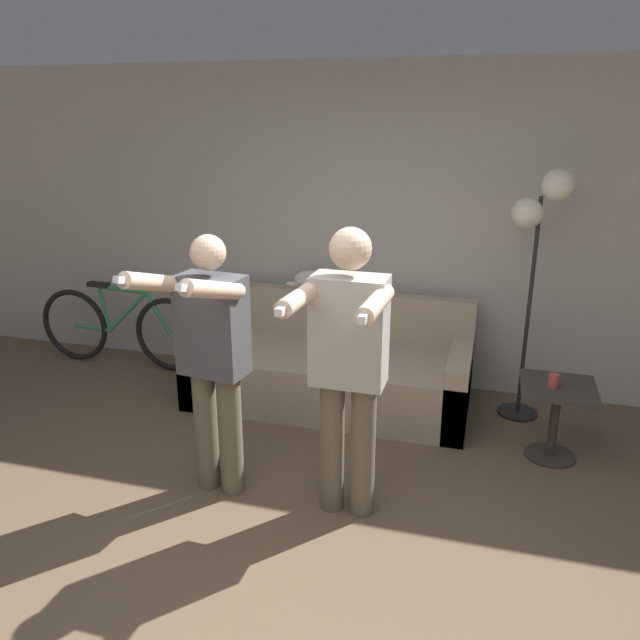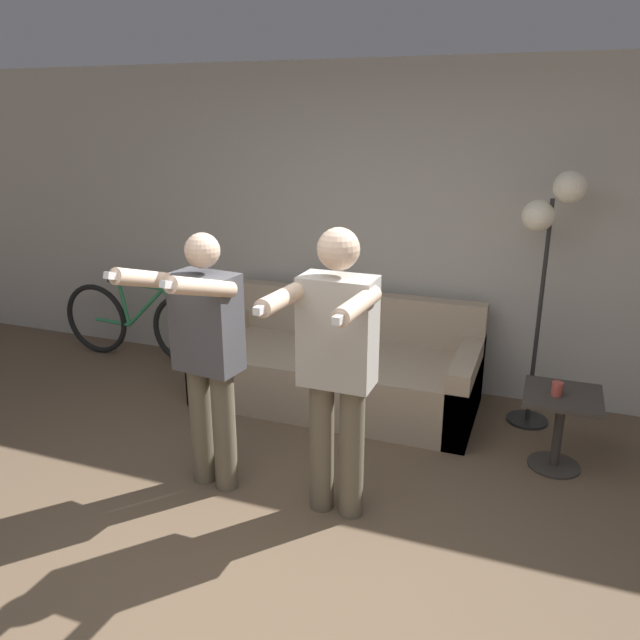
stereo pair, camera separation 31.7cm
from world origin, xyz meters
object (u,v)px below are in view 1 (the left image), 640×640
person_right (348,358)px  cup (553,381)px  couch (330,370)px  person_left (212,352)px  cat (314,279)px  floor_lamp (540,224)px  bicycle (121,328)px  side_table (556,406)px

person_right → cup: person_right is taller
couch → person_right: bearing=-71.6°
person_left → cup: 2.18m
cat → cup: 2.05m
floor_lamp → bicycle: (-3.47, 0.04, -1.11)m
couch → bicycle: size_ratio=1.30×
couch → bicycle: bearing=174.1°
cat → bicycle: size_ratio=0.26×
person_left → person_right: size_ratio=0.95×
person_right → side_table: size_ratio=3.18×
couch → side_table: 1.71m
side_table → bicycle: bicycle is taller
person_left → bicycle: bearing=143.6°
couch → cat: cat is taller
person_right → cup: 1.52m
cat → bicycle: cat is taller
couch → bicycle: couch is taller
cat → floor_lamp: floor_lamp is taller
cat → bicycle: (-1.78, -0.15, -0.55)m
person_right → cat: bearing=112.6°
couch → person_left: 1.57m
floor_lamp → cat: bearing=173.4°
person_left → side_table: size_ratio=3.03×
cup → person_left: bearing=-154.4°
side_table → bicycle: bearing=170.1°
floor_lamp → cup: (0.15, -0.64, -0.90)m
side_table → bicycle: size_ratio=0.31×
side_table → cup: cup is taller
bicycle → person_right: bearing=-32.9°
side_table → cup: (-0.04, -0.04, 0.19)m
person_right → cat: 1.90m
side_table → cup: 0.20m
couch → person_right: person_right is taller
cat → cup: cat is taller
cup → person_right: bearing=-140.9°
floor_lamp → side_table: bearing=-72.4°
person_left → side_table: 2.27m
person_right → cup: (1.14, 0.93, -0.39)m
cat → side_table: size_ratio=0.82×
couch → cup: 1.70m
cat → cup: (1.85, -0.83, -0.34)m
bicycle → person_left: bearing=-43.7°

